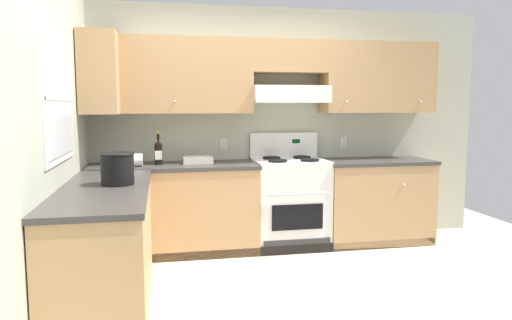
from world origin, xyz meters
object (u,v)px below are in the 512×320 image
object	(u,v)px
wine_bottle	(158,152)
paper_towel_roll	(136,160)
bucket	(117,168)
bowl	(198,161)
stove	(290,202)

from	to	relation	value
wine_bottle	paper_towel_roll	xyz separation A→B (m)	(-0.22, -0.10, -0.07)
bucket	wine_bottle	bearing A→B (deg)	75.91
wine_bottle	paper_towel_roll	bearing A→B (deg)	-156.13
bowl	paper_towel_roll	world-z (taller)	paper_towel_roll
bowl	paper_towel_roll	distance (m)	0.63
stove	paper_towel_roll	size ratio (longest dim) A/B	8.92
bowl	paper_towel_roll	size ratio (longest dim) A/B	2.22
bowl	bucket	xyz separation A→B (m)	(-0.69, -1.23, 0.10)
stove	wine_bottle	size ratio (longest dim) A/B	3.62
wine_bottle	bowl	bearing A→B (deg)	5.99
wine_bottle	bowl	size ratio (longest dim) A/B	1.11
wine_bottle	paper_towel_roll	world-z (taller)	wine_bottle
stove	paper_towel_roll	distance (m)	1.66
wine_bottle	bowl	xyz separation A→B (m)	(0.39, 0.04, -0.10)
bowl	bucket	world-z (taller)	bucket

